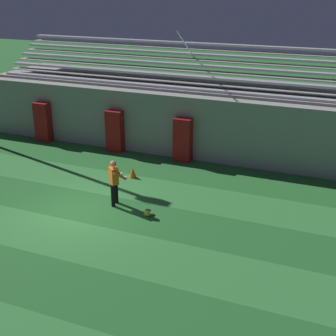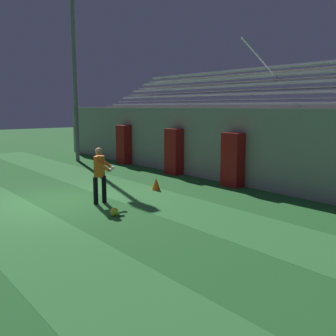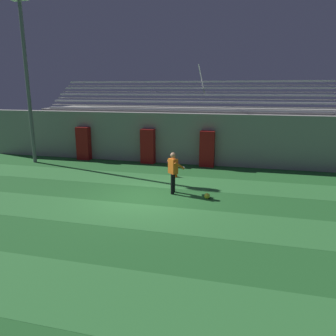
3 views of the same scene
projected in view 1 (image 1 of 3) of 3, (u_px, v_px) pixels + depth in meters
name	position (u px, v px, depth m)	size (l,w,h in m)	color
ground_plane	(77.00, 211.00, 16.19)	(80.00, 80.00, 0.00)	#286B2D
turf_stripe_mid	(47.00, 234.00, 14.72)	(28.00, 2.14, 0.01)	#38843D
turf_stripe_far	(112.00, 183.00, 18.39)	(28.00, 2.14, 0.01)	#38843D
back_wall	(153.00, 123.00, 21.25)	(24.00, 0.60, 2.80)	#999691
padding_pillar_gate_left	(115.00, 131.00, 21.53)	(0.78, 0.44, 1.93)	maroon
padding_pillar_gate_right	(183.00, 140.00, 20.35)	(0.78, 0.44, 1.93)	maroon
padding_pillar_far_left	(43.00, 122.00, 22.93)	(0.78, 0.44, 1.93)	maroon
bleacher_stand	(172.00, 109.00, 23.22)	(18.00, 4.05, 5.43)	#999691
goalkeeper	(114.00, 180.00, 16.32)	(0.74, 0.74, 1.67)	black
soccer_ball	(147.00, 213.00, 15.80)	(0.22, 0.22, 0.22)	yellow
traffic_cone	(133.00, 173.00, 18.87)	(0.30, 0.30, 0.42)	orange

